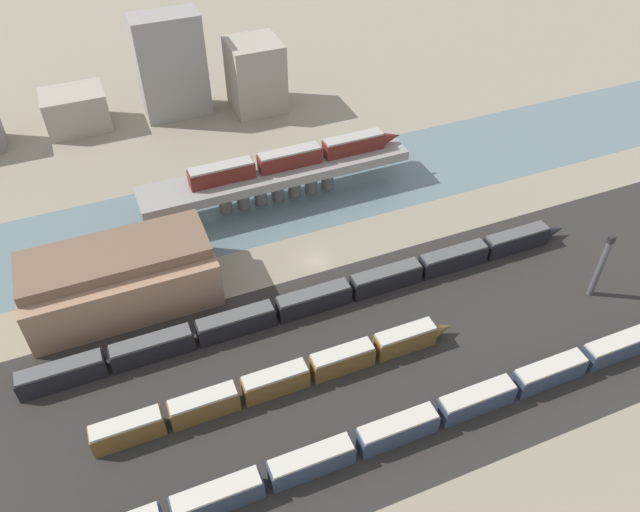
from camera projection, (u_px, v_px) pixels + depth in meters
The scene contains 13 objects.
ground_plane at pixel (316, 261), 110.12m from camera, with size 400.00×400.00×0.00m, color gray.
railbed_yard at pixel (376, 360), 93.60m from camera, with size 280.00×42.00×0.01m, color #282623.
river_water at pixel (278, 198), 123.89m from camera, with size 320.00×24.88×0.01m, color slate.
bridge at pixel (277, 176), 120.32m from camera, with size 52.89×8.71×7.00m.
train_on_bridge at pixel (298, 156), 119.36m from camera, with size 43.36×3.01×3.45m.
train_yard_near at pixel (446, 411), 84.79m from camera, with size 101.21×2.83×3.65m.
train_yard_mid at pixel (283, 380), 88.61m from camera, with size 54.35×2.76×3.87m.
train_yard_far at pixel (322, 298), 100.72m from camera, with size 94.67×2.78×3.80m.
warehouse_building at pixel (120, 276), 100.09m from camera, with size 29.72×15.70×10.41m.
signal_tower at pixel (600, 267), 100.03m from camera, with size 1.00×0.98×12.43m.
city_block_left at pixel (76, 110), 141.48m from camera, with size 13.76×10.29×8.83m, color gray.
city_block_center at pixel (171, 66), 141.55m from camera, with size 15.09×8.07×23.61m, color gray.
city_block_right at pixel (256, 75), 146.19m from camera, with size 11.94×11.88×16.33m, color gray.
Camera 1 is at (-30.28, -75.57, 74.17)m, focal length 35.00 mm.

